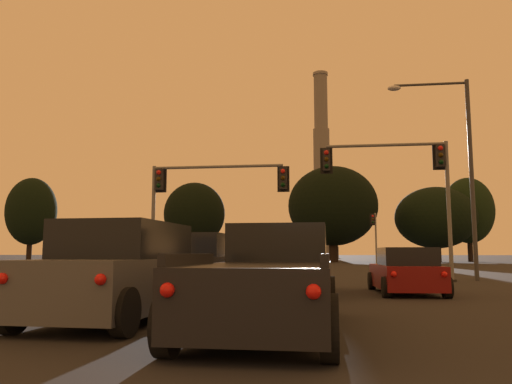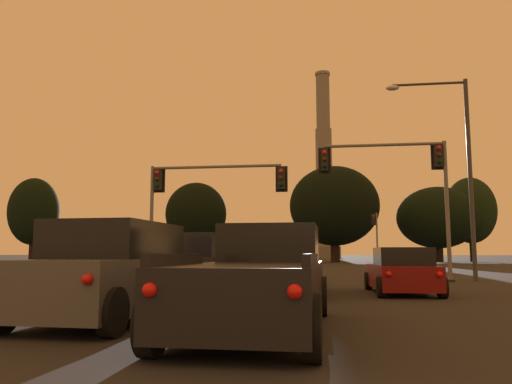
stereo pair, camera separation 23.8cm
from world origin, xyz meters
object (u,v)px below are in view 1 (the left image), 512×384
object	(u,v)px
hatchback_right_lane_front	(405,272)
traffic_light_overhead_left	(200,190)
traffic_light_overhead_right	(405,174)
suv_left_lane_second	(123,272)
pickup_truck_center_lane_front	(290,267)
smokestack	(322,183)
suv_left_lane_front	(198,265)
street_lamp	(458,156)
pickup_truck_center_lane_second	(271,280)
traffic_light_far_right	(374,231)

from	to	relation	value
hatchback_right_lane_front	traffic_light_overhead_left	size ratio (longest dim) A/B	0.60
traffic_light_overhead_right	suv_left_lane_second	bearing A→B (deg)	-118.62
pickup_truck_center_lane_front	smokestack	size ratio (longest dim) A/B	0.12
suv_left_lane_front	traffic_light_overhead_right	distance (m)	11.84
suv_left_lane_front	smokestack	xyz separation A→B (m)	(4.15, 108.46, 17.53)
pickup_truck_center_lane_front	traffic_light_overhead_right	world-z (taller)	traffic_light_overhead_right
street_lamp	smokestack	world-z (taller)	smokestack
pickup_truck_center_lane_front	street_lamp	distance (m)	12.03
hatchback_right_lane_front	traffic_light_overhead_left	xyz separation A→B (m)	(-8.44, 7.11, 3.62)
traffic_light_overhead_left	traffic_light_overhead_right	world-z (taller)	traffic_light_overhead_right
hatchback_right_lane_front	pickup_truck_center_lane_front	xyz separation A→B (m)	(-3.62, -0.11, 0.14)
street_lamp	suv_left_lane_front	bearing A→B (deg)	-138.90
pickup_truck_center_lane_second	suv_left_lane_second	xyz separation A→B (m)	(-2.95, 0.77, 0.09)
hatchback_right_lane_front	traffic_light_far_right	world-z (taller)	traffic_light_far_right
traffic_light_far_right	pickup_truck_center_lane_front	bearing A→B (deg)	-99.90
hatchback_right_lane_front	traffic_light_overhead_right	bearing A→B (deg)	78.35
traffic_light_overhead_right	street_lamp	xyz separation A→B (m)	(2.61, 0.83, 0.95)
pickup_truck_center_lane_second	smokestack	xyz separation A→B (m)	(1.21, 115.15, 17.63)
street_lamp	suv_left_lane_second	bearing A→B (deg)	-124.63
pickup_truck_center_lane_front	traffic_light_overhead_left	distance (m)	9.35
suv_left_lane_second	smokestack	xyz separation A→B (m)	(4.16, 114.38, 17.53)
traffic_light_far_right	traffic_light_overhead_left	bearing A→B (deg)	-110.46
suv_left_lane_front	street_lamp	xyz separation A→B (m)	(10.25, 8.94, 4.93)
suv_left_lane_second	traffic_light_overhead_left	bearing A→B (deg)	100.52
suv_left_lane_front	suv_left_lane_second	distance (m)	5.92
traffic_light_overhead_left	suv_left_lane_second	bearing A→B (deg)	-81.85
traffic_light_overhead_right	pickup_truck_center_lane_second	bearing A→B (deg)	-107.63
pickup_truck_center_lane_front	traffic_light_overhead_right	bearing A→B (deg)	54.82
pickup_truck_center_lane_second	smokestack	world-z (taller)	smokestack
suv_left_lane_front	traffic_light_far_right	size ratio (longest dim) A/B	0.90
hatchback_right_lane_front	traffic_light_far_right	size ratio (longest dim) A/B	0.76
pickup_truck_center_lane_second	street_lamp	bearing A→B (deg)	65.91
street_lamp	traffic_light_far_right	bearing A→B (deg)	91.69
traffic_light_overhead_right	street_lamp	bearing A→B (deg)	17.62
pickup_truck_center_lane_front	suv_left_lane_front	bearing A→B (deg)	-161.74
smokestack	traffic_light_overhead_left	bearing A→B (deg)	-93.53
street_lamp	traffic_light_overhead_left	bearing A→B (deg)	-176.50
pickup_truck_center_lane_second	traffic_light_far_right	xyz separation A→B (m)	(6.43, 45.45, 2.80)
suv_left_lane_second	traffic_light_far_right	xyz separation A→B (m)	(9.38, 44.67, 2.71)
suv_left_lane_front	pickup_truck_center_lane_second	size ratio (longest dim) A/B	0.89
suv_left_lane_front	suv_left_lane_second	world-z (taller)	same
pickup_truck_center_lane_front	traffic_light_overhead_left	size ratio (longest dim) A/B	0.81
traffic_light_overhead_left	smokestack	world-z (taller)	smokestack
traffic_light_overhead_right	street_lamp	size ratio (longest dim) A/B	0.67
hatchback_right_lane_front	smokestack	size ratio (longest dim) A/B	0.09
pickup_truck_center_lane_front	traffic_light_far_right	distance (m)	38.46
suv_left_lane_front	traffic_light_overhead_left	xyz separation A→B (m)	(-2.03, 8.19, 3.39)
pickup_truck_center_lane_second	suv_left_lane_front	bearing A→B (deg)	114.69
pickup_truck_center_lane_second	traffic_light_overhead_left	xyz separation A→B (m)	(-4.97, 14.89, 3.48)
traffic_light_overhead_right	traffic_light_far_right	bearing A→B (deg)	86.78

